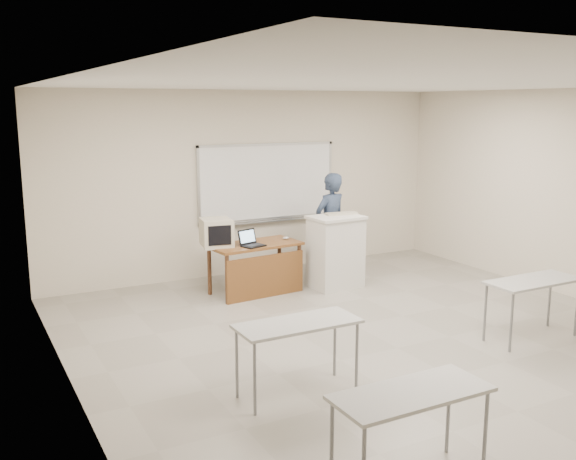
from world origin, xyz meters
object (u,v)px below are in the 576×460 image
podium (336,252)px  laptop (252,242)px  presenter (330,225)px  mouse (286,238)px  keyboard (342,214)px  instructor_desk (258,259)px  crt_monitor (216,232)px  whiteboard (268,183)px

podium → laptop: size_ratio=3.52×
laptop → presenter: size_ratio=0.19×
mouse → keyboard: keyboard is taller
instructor_desk → crt_monitor: (-0.55, 0.24, 0.42)m
mouse → keyboard: (0.82, -0.28, 0.35)m
whiteboard → presenter: whiteboard is taller
presenter → podium: bearing=51.4°
crt_monitor → mouse: bearing=5.5°
podium → presenter: 0.71m
presenter → whiteboard: bearing=-66.1°
instructor_desk → mouse: size_ratio=12.96×
keyboard → whiteboard: bearing=121.2°
whiteboard → keyboard: bearing=-67.3°
mouse → presenter: size_ratio=0.06×
podium → keyboard: bearing=24.8°
podium → keyboard: size_ratio=2.23×
laptop → mouse: 0.67m
crt_monitor → podium: bearing=-4.4°
whiteboard → mouse: whiteboard is taller
podium → crt_monitor: bearing=162.9°
whiteboard → laptop: 1.70m
whiteboard → crt_monitor: size_ratio=5.13×
podium → laptop: podium is taller
instructor_desk → crt_monitor: crt_monitor is taller
podium → mouse: 0.79m
whiteboard → podium: whiteboard is taller
whiteboard → presenter: (0.69, -0.88, -0.63)m
mouse → keyboard: 0.94m
whiteboard → instructor_desk: whiteboard is taller
crt_monitor → instructor_desk: bearing=-13.8°
laptop → mouse: laptop is taller
laptop → presenter: 1.64m
whiteboard → keyboard: whiteboard is taller
instructor_desk → keyboard: (1.37, -0.12, 0.59)m
laptop → presenter: (1.59, 0.40, 0.04)m
crt_monitor → mouse: 1.12m
podium → presenter: size_ratio=0.65×
instructor_desk → podium: (1.22, -0.20, 0.03)m
podium → presenter: (0.26, 0.59, 0.29)m
instructor_desk → podium: bearing=-14.6°
presenter → instructor_desk: bearing=0.2°
instructor_desk → keyboard: 1.50m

